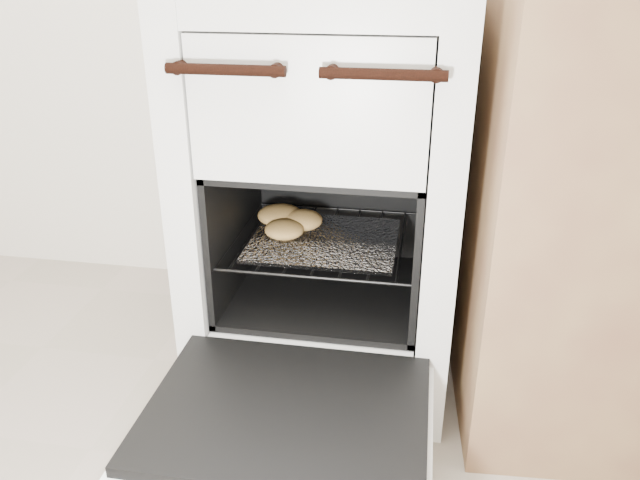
{
  "coord_description": "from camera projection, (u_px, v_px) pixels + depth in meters",
  "views": [
    {
      "loc": [
        0.36,
        -0.27,
        1.0
      ],
      "look_at": [
        0.13,
        1.01,
        0.41
      ],
      "focal_mm": 35.0,
      "sensor_mm": 36.0,
      "label": 1
    }
  ],
  "objects": [
    {
      "name": "stove",
      "position": [
        330.0,
        197.0,
        1.55
      ],
      "size": [
        0.61,
        0.68,
        0.94
      ],
      "color": "silver",
      "rests_on": "ground"
    },
    {
      "name": "oven_door",
      "position": [
        287.0,
        415.0,
        1.19
      ],
      "size": [
        0.55,
        0.43,
        0.04
      ],
      "color": "black",
      "rests_on": "stove"
    },
    {
      "name": "oven_rack",
      "position": [
        326.0,
        239.0,
        1.52
      ],
      "size": [
        0.45,
        0.43,
        0.01
      ],
      "color": "black",
      "rests_on": "stove"
    },
    {
      "name": "foil_sheet",
      "position": [
        324.0,
        240.0,
        1.5
      ],
      "size": [
        0.35,
        0.31,
        0.01
      ],
      "primitive_type": "cube",
      "color": "white",
      "rests_on": "oven_rack"
    },
    {
      "name": "baked_rolls",
      "position": [
        288.0,
        220.0,
        1.54
      ],
      "size": [
        0.21,
        0.22,
        0.05
      ],
      "color": "#B78749",
      "rests_on": "foil_sheet"
    }
  ]
}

